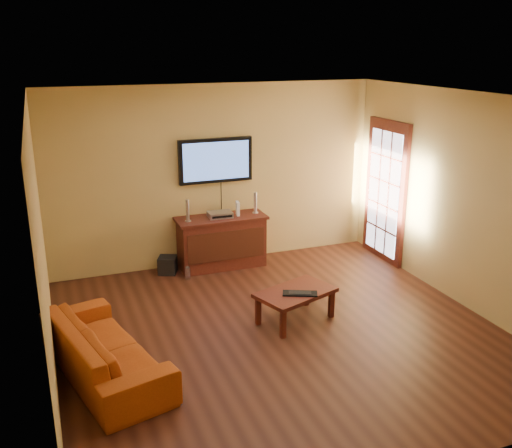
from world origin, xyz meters
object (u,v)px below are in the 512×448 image
av_receiver (220,214)px  subwoofer (168,265)px  bottle (188,273)px  game_console (238,208)px  television (216,161)px  sofa (103,340)px  speaker_right (255,203)px  coffee_table (295,295)px  media_console (222,242)px  speaker_left (188,211)px  keyboard (300,293)px

av_receiver → subwoofer: (-0.82, 0.02, -0.69)m
bottle → game_console: bearing=20.3°
television → av_receiver: bearing=-93.9°
sofa → subwoofer: sofa is taller
speaker_right → subwoofer: 1.60m
coffee_table → av_receiver: (-0.31, 2.02, 0.48)m
media_console → speaker_right: bearing=1.7°
av_receiver → game_console: bearing=3.6°
av_receiver → bottle: size_ratio=1.68×
media_console → sofa: size_ratio=0.70×
sofa → speaker_right: 3.55m
speaker_left → subwoofer: 0.87m
television → av_receiver: size_ratio=3.17×
media_console → game_console: (0.26, 0.01, 0.49)m
game_console → av_receiver: bearing=-169.3°
coffee_table → keyboard: 0.13m
keyboard → coffee_table: bearing=94.7°
sofa → av_receiver: (1.99, 2.39, 0.44)m
television → subwoofer: television is taller
television → sofa: television is taller
media_console → speaker_left: bearing=-176.1°
media_console → keyboard: 2.14m
sofa → bottle: bearing=-48.4°
television → sofa: 3.50m
television → subwoofer: size_ratio=4.40×
sofa → game_console: (2.27, 2.39, 0.51)m
media_console → av_receiver: (-0.01, 0.00, 0.43)m
television → speaker_left: (-0.51, -0.25, -0.66)m
av_receiver → bottle: 0.99m
av_receiver → keyboard: av_receiver is taller
coffee_table → keyboard: size_ratio=2.44×
bottle → speaker_left: bearing=69.9°
coffee_table → speaker_left: 2.22m
coffee_table → bottle: bearing=118.3°
subwoofer → bottle: (0.22, -0.34, -0.03)m
media_console → subwoofer: (-0.83, 0.02, -0.27)m
bottle → keyboard: bearing=-63.0°
speaker_right → subwoofer: bearing=179.8°
media_console → sofa: (-2.01, -2.39, -0.02)m
coffee_table → game_console: game_console is taller
game_console → media_console: bearing=-168.5°
bottle → keyboard: size_ratio=0.48×
speaker_left → bottle: size_ratio=1.55×
subwoofer → speaker_right: bearing=22.7°
television → keyboard: bearing=-82.5°
game_console → subwoofer: game_console is taller
sofa → speaker_right: speaker_right is taller
media_console → bottle: media_console is taller
television → subwoofer: (-0.83, -0.19, -1.46)m
media_console → speaker_left: 0.74m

